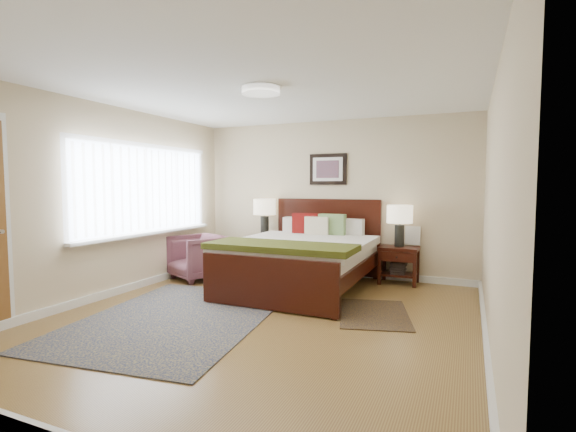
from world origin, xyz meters
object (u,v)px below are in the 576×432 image
object	(u,v)px
nightstand_right	(399,261)
lamp_right	(400,217)
nightstand_left	(264,243)
armchair	(198,257)
lamp_left	(265,210)
bed	(303,250)
rug_persian	(176,318)

from	to	relation	value
nightstand_right	lamp_right	xyz separation A→B (m)	(-0.00, 0.01, 0.65)
nightstand_left	nightstand_right	distance (m)	2.24
lamp_right	armchair	xyz separation A→B (m)	(-2.92, -0.95, -0.64)
armchair	lamp_right	bearing A→B (deg)	43.41
lamp_left	bed	bearing A→B (deg)	-40.14
bed	rug_persian	size ratio (longest dim) A/B	0.85
nightstand_right	lamp_right	distance (m)	0.65
lamp_left	rug_persian	distance (m)	2.86
armchair	nightstand_left	bearing A→B (deg)	78.80
nightstand_left	lamp_left	world-z (taller)	lamp_left
lamp_left	armchair	world-z (taller)	lamp_left
nightstand_left	lamp_left	xyz separation A→B (m)	(0.00, 0.02, 0.56)
bed	lamp_left	world-z (taller)	bed
bed	nightstand_right	distance (m)	1.49
bed	lamp_right	distance (m)	1.54
bed	lamp_right	size ratio (longest dim) A/B	3.71
nightstand_right	lamp_left	size ratio (longest dim) A/B	0.91
nightstand_left	lamp_right	bearing A→B (deg)	0.55
nightstand_left	nightstand_right	size ratio (longest dim) A/B	1.10
bed	rug_persian	bearing A→B (deg)	-114.31
nightstand_right	lamp_left	bearing A→B (deg)	179.68
nightstand_left	armchair	bearing A→B (deg)	-126.59
lamp_right	nightstand_left	bearing A→B (deg)	-179.45
rug_persian	bed	bearing A→B (deg)	58.49
lamp_left	lamp_right	size ratio (longest dim) A/B	1.00
bed	nightstand_right	world-z (taller)	bed
lamp_left	armchair	distance (m)	1.37
nightstand_right	lamp_left	world-z (taller)	lamp_left
armchair	rug_persian	world-z (taller)	armchair
bed	armchair	bearing A→B (deg)	-177.87
bed	rug_persian	distance (m)	2.02
nightstand_left	lamp_right	world-z (taller)	lamp_right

